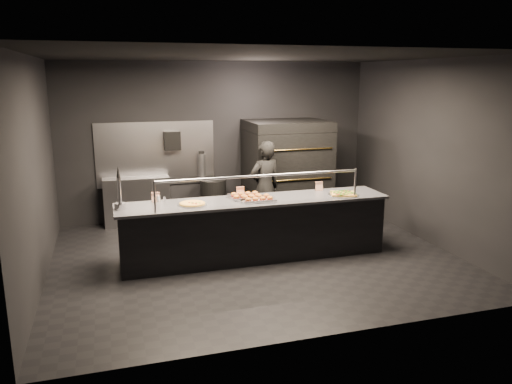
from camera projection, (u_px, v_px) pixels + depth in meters
The scene contains 15 objects.
room at pixel (252, 161), 7.38m from camera, with size 6.04×6.00×3.00m.
service_counter at pixel (255, 229), 7.57m from camera, with size 4.10×0.78×1.37m.
pizza_oven at pixel (286, 170), 9.57m from camera, with size 1.50×1.23×1.91m.
prep_shelf at pixel (137, 201), 9.29m from camera, with size 1.20×0.35×0.90m, color #99999E.
towel_dispenser at pixel (172, 141), 9.30m from camera, with size 0.30×0.20×0.35m, color black.
fire_extinguisher at pixel (202, 165), 9.58m from camera, with size 0.14×0.14×0.51m.
beer_tap at pixel (120, 197), 6.88m from camera, with size 0.16×0.22×0.61m.
round_pizza at pixel (192, 204), 7.16m from camera, with size 0.42×0.42×0.03m.
slider_tray_a at pixel (246, 196), 7.57m from camera, with size 0.58×0.50×0.08m.
slider_tray_b at pixel (257, 199), 7.40m from camera, with size 0.57×0.48×0.08m.
square_pizza at pixel (343, 194), 7.74m from camera, with size 0.48×0.48×0.05m.
condiment_jar at pixel (160, 199), 7.33m from camera, with size 0.14×0.05×0.09m.
tent_cards at pixel (241, 191), 7.67m from camera, with size 2.72×0.04×0.15m.
trash_bin at pixel (213, 201), 9.48m from camera, with size 0.49×0.49×0.82m, color black.
worker at pixel (265, 187), 8.76m from camera, with size 0.60×0.39×1.64m, color black.
Camera 1 is at (-2.07, -6.95, 2.72)m, focal length 35.00 mm.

